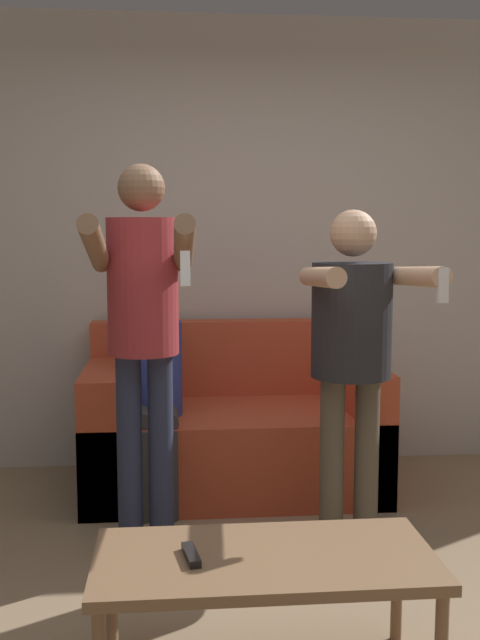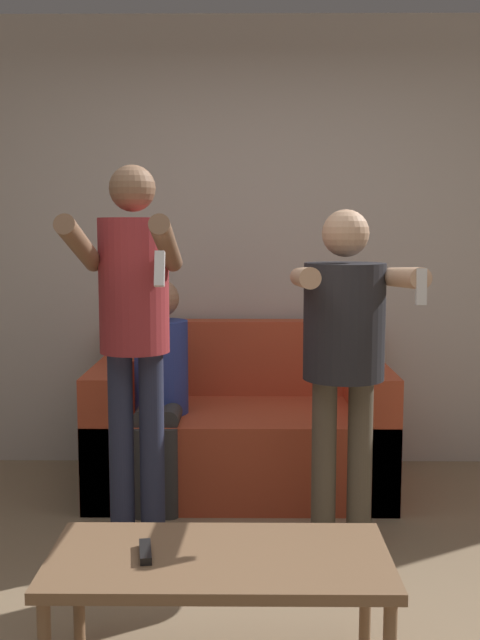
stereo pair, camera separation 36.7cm
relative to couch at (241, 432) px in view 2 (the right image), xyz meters
name	(u,v)px [view 2 (the right image)]	position (x,y,z in m)	size (l,w,h in m)	color
wall_back	(253,245)	(0.07, 0.48, 1.04)	(6.40, 0.06, 2.70)	beige
couch	(241,432)	(0.00, 0.00, 0.00)	(1.61, 0.90, 0.90)	#C64C2D
person_standing_left	(134,316)	(-0.46, -0.90, 0.76)	(0.42, 0.70, 1.72)	#282D47
person_standing_right	(345,340)	(0.46, -0.90, 0.66)	(0.47, 0.76, 1.53)	brown
person_seated	(160,380)	(-0.43, -0.22, 0.34)	(0.29, 0.52, 1.18)	#383838
coffee_table	(219,568)	(-0.05, -1.87, 0.08)	(1.07, 0.51, 0.43)	#846042
remote_on_table	(145,552)	(-0.28, -1.88, 0.13)	(0.06, 0.15, 0.02)	black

